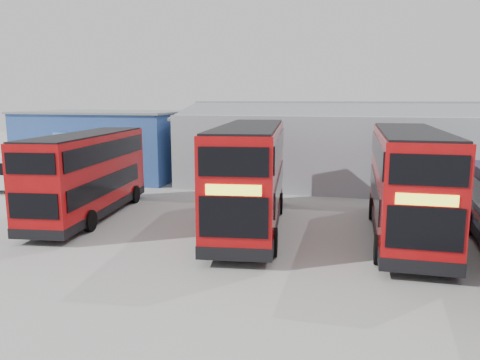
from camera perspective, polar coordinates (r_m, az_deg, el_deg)
ground_plane at (r=17.18m, az=-4.44°, el=-10.89°), size 120.00×120.00×0.00m
office_block at (r=38.51m, az=-15.74°, el=4.30°), size 12.30×8.32×5.12m
maintenance_shed at (r=35.47m, az=18.78°, el=3.73°), size 30.50×12.00×5.89m
double_decker_left at (r=25.26m, az=-18.03°, el=0.48°), size 3.77×10.51×4.35m
double_decker_centre at (r=21.96m, az=1.18°, el=0.31°), size 4.26×11.80×4.89m
double_decker_right at (r=21.73m, az=19.73°, el=-0.52°), size 2.98×11.33×4.77m
panel_van at (r=35.74m, az=-25.19°, el=1.32°), size 2.77×5.68×2.40m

